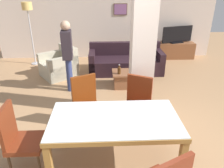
{
  "coord_description": "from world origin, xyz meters",
  "views": [
    {
      "loc": [
        -0.15,
        -2.4,
        2.38
      ],
      "look_at": [
        0.0,
        0.73,
        0.92
      ],
      "focal_mm": 35.0,
      "sensor_mm": 36.0,
      "label": 1
    }
  ],
  "objects_px": {
    "dining_chair_head_left": "(19,137)",
    "dining_chair_far_right": "(137,103)",
    "dining_chair_far_left": "(87,103)",
    "coffee_table": "(126,79)",
    "bottle": "(119,70)",
    "tv_stand": "(175,50)",
    "tv_screen": "(177,35)",
    "sofa": "(125,62)",
    "standing_person": "(68,52)",
    "dining_table": "(115,128)",
    "floor_lamp": "(28,13)",
    "armchair": "(60,66)"
  },
  "relations": [
    {
      "from": "dining_table",
      "to": "dining_chair_far_right",
      "type": "xyz_separation_m",
      "value": [
        0.43,
        0.82,
        -0.1
      ]
    },
    {
      "from": "floor_lamp",
      "to": "dining_chair_head_left",
      "type": "bearing_deg",
      "value": -76.88
    },
    {
      "from": "armchair",
      "to": "dining_table",
      "type": "bearing_deg",
      "value": 166.68
    },
    {
      "from": "dining_chair_far_left",
      "to": "tv_screen",
      "type": "bearing_deg",
      "value": -151.47
    },
    {
      "from": "dining_table",
      "to": "floor_lamp",
      "type": "xyz_separation_m",
      "value": [
        -2.3,
        4.39,
        0.96
      ]
    },
    {
      "from": "dining_chair_far_right",
      "to": "coffee_table",
      "type": "height_order",
      "value": "dining_chair_far_right"
    },
    {
      "from": "bottle",
      "to": "standing_person",
      "type": "bearing_deg",
      "value": 179.42
    },
    {
      "from": "dining_chair_head_left",
      "to": "coffee_table",
      "type": "relative_size",
      "value": 1.38
    },
    {
      "from": "armchair",
      "to": "coffee_table",
      "type": "xyz_separation_m",
      "value": [
        1.78,
        -0.78,
        -0.09
      ]
    },
    {
      "from": "sofa",
      "to": "bottle",
      "type": "distance_m",
      "value": 1.18
    },
    {
      "from": "tv_stand",
      "to": "dining_chair_far_right",
      "type": "bearing_deg",
      "value": -116.2
    },
    {
      "from": "dining_chair_far_left",
      "to": "coffee_table",
      "type": "relative_size",
      "value": 1.38
    },
    {
      "from": "dining_chair_far_right",
      "to": "dining_chair_far_left",
      "type": "height_order",
      "value": "same"
    },
    {
      "from": "tv_screen",
      "to": "sofa",
      "type": "bearing_deg",
      "value": 15.38
    },
    {
      "from": "coffee_table",
      "to": "sofa",
      "type": "bearing_deg",
      "value": 85.64
    },
    {
      "from": "dining_chair_far_right",
      "to": "dining_chair_far_left",
      "type": "relative_size",
      "value": 1.0
    },
    {
      "from": "dining_chair_head_left",
      "to": "bottle",
      "type": "xyz_separation_m",
      "value": [
        1.53,
        2.47,
        -0.04
      ]
    },
    {
      "from": "dining_table",
      "to": "bottle",
      "type": "distance_m",
      "value": 2.48
    },
    {
      "from": "bottle",
      "to": "armchair",
      "type": "bearing_deg",
      "value": 150.77
    },
    {
      "from": "dining_chair_head_left",
      "to": "dining_chair_far_right",
      "type": "bearing_deg",
      "value": 115.58
    },
    {
      "from": "bottle",
      "to": "standing_person",
      "type": "relative_size",
      "value": 0.14
    },
    {
      "from": "dining_chair_head_left",
      "to": "bottle",
      "type": "height_order",
      "value": "dining_chair_head_left"
    },
    {
      "from": "sofa",
      "to": "tv_stand",
      "type": "relative_size",
      "value": 1.69
    },
    {
      "from": "sofa",
      "to": "standing_person",
      "type": "distance_m",
      "value": 1.96
    },
    {
      "from": "tv_stand",
      "to": "tv_screen",
      "type": "bearing_deg",
      "value": 0.0
    },
    {
      "from": "armchair",
      "to": "dining_chair_head_left",
      "type": "bearing_deg",
      "value": 145.89
    },
    {
      "from": "tv_screen",
      "to": "standing_person",
      "type": "height_order",
      "value": "standing_person"
    },
    {
      "from": "dining_chair_head_left",
      "to": "coffee_table",
      "type": "distance_m",
      "value": 3.11
    },
    {
      "from": "tv_stand",
      "to": "standing_person",
      "type": "bearing_deg",
      "value": -145.39
    },
    {
      "from": "floor_lamp",
      "to": "standing_person",
      "type": "height_order",
      "value": "floor_lamp"
    },
    {
      "from": "dining_chair_far_right",
      "to": "dining_chair_head_left",
      "type": "height_order",
      "value": "same"
    },
    {
      "from": "tv_screen",
      "to": "floor_lamp",
      "type": "bearing_deg",
      "value": -12.37
    },
    {
      "from": "dining_table",
      "to": "coffee_table",
      "type": "distance_m",
      "value": 2.64
    },
    {
      "from": "dining_chair_far_right",
      "to": "bottle",
      "type": "relative_size",
      "value": 4.16
    },
    {
      "from": "sofa",
      "to": "armchair",
      "type": "bearing_deg",
      "value": 7.51
    },
    {
      "from": "sofa",
      "to": "standing_person",
      "type": "height_order",
      "value": "standing_person"
    },
    {
      "from": "dining_chair_head_left",
      "to": "tv_screen",
      "type": "distance_m",
      "value": 6.0
    },
    {
      "from": "sofa",
      "to": "tv_screen",
      "type": "relative_size",
      "value": 1.95
    },
    {
      "from": "coffee_table",
      "to": "standing_person",
      "type": "height_order",
      "value": "standing_person"
    },
    {
      "from": "dining_chair_far_right",
      "to": "dining_chair_head_left",
      "type": "bearing_deg",
      "value": 53.08
    },
    {
      "from": "dining_chair_head_left",
      "to": "armchair",
      "type": "bearing_deg",
      "value": -179.11
    },
    {
      "from": "dining_chair_far_right",
      "to": "coffee_table",
      "type": "relative_size",
      "value": 1.38
    },
    {
      "from": "sofa",
      "to": "coffee_table",
      "type": "relative_size",
      "value": 2.97
    },
    {
      "from": "dining_table",
      "to": "sofa",
      "type": "xyz_separation_m",
      "value": [
        0.53,
        3.6,
        -0.34
      ]
    },
    {
      "from": "dining_chair_far_left",
      "to": "coffee_table",
      "type": "height_order",
      "value": "dining_chair_far_left"
    },
    {
      "from": "dining_chair_far_right",
      "to": "armchair",
      "type": "bearing_deg",
      "value": -27.77
    },
    {
      "from": "tv_screen",
      "to": "dining_table",
      "type": "bearing_deg",
      "value": 46.72
    },
    {
      "from": "tv_stand",
      "to": "tv_screen",
      "type": "height_order",
      "value": "tv_screen"
    },
    {
      "from": "tv_stand",
      "to": "standing_person",
      "type": "height_order",
      "value": "standing_person"
    },
    {
      "from": "dining_chair_far_right",
      "to": "floor_lamp",
      "type": "bearing_deg",
      "value": -25.14
    }
  ]
}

